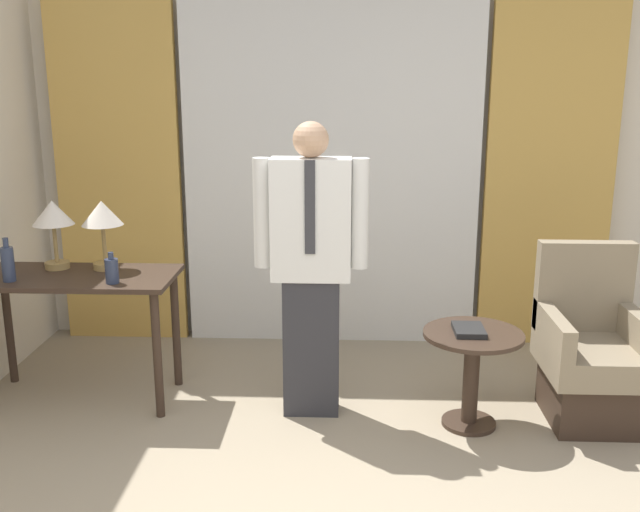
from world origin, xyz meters
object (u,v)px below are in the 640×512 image
object	(u,v)px
desk	(75,295)
table_lamp_right	(102,218)
table_lamp_left	(53,218)
person	(311,261)
bottle_by_lamp	(112,270)
book	(469,330)
bottle_near_edge	(8,263)
side_table	(472,363)
armchair	(590,359)

from	to	relation	value
desk	table_lamp_right	xyz separation A→B (m)	(0.15, 0.14, 0.43)
table_lamp_left	person	world-z (taller)	person
bottle_by_lamp	book	size ratio (longest dim) A/B	0.81
person	bottle_by_lamp	bearing A→B (deg)	-177.90
desk	table_lamp_right	size ratio (longest dim) A/B	2.86
bottle_by_lamp	table_lamp_right	bearing A→B (deg)	114.88
desk	person	distance (m)	1.43
bottle_near_edge	book	bearing A→B (deg)	-2.40
bottle_near_edge	bottle_by_lamp	bearing A→B (deg)	-1.30
table_lamp_left	side_table	xyz separation A→B (m)	(2.45, -0.39, -0.72)
table_lamp_left	table_lamp_right	bearing A→B (deg)	0.00
desk	table_lamp_left	xyz separation A→B (m)	(-0.15, 0.14, 0.43)
side_table	armchair	bearing A→B (deg)	10.66
bottle_by_lamp	table_lamp_left	bearing A→B (deg)	145.50
bottle_by_lamp	armchair	size ratio (longest dim) A/B	0.18
person	table_lamp_right	bearing A→B (deg)	168.35
armchair	desk	bearing A→B (deg)	177.66
table_lamp_right	book	distance (m)	2.22
table_lamp_right	desk	bearing A→B (deg)	-136.74
table_lamp_right	book	xyz separation A→B (m)	(2.12, -0.39, -0.53)
table_lamp_right	person	bearing A→B (deg)	-11.65
bottle_near_edge	side_table	xyz separation A→B (m)	(2.61, -0.11, -0.51)
table_lamp_left	book	xyz separation A→B (m)	(2.42, -0.39, -0.53)
bottle_near_edge	book	distance (m)	2.60
desk	table_lamp_right	world-z (taller)	table_lamp_right
bottle_near_edge	side_table	bearing A→B (deg)	-2.31
desk	side_table	size ratio (longest dim) A/B	2.15
desk	bottle_by_lamp	size ratio (longest dim) A/B	6.67
desk	bottle_by_lamp	xyz separation A→B (m)	(0.29, -0.16, 0.20)
bottle_near_edge	table_lamp_right	bearing A→B (deg)	32.03
person	side_table	world-z (taller)	person
table_lamp_left	book	distance (m)	2.51
table_lamp_right	book	bearing A→B (deg)	-10.52
side_table	person	bearing A→B (deg)	171.58
book	bottle_by_lamp	bearing A→B (deg)	177.27
table_lamp_right	bottle_by_lamp	world-z (taller)	table_lamp_right
table_lamp_left	book	size ratio (longest dim) A/B	1.89
bottle_by_lamp	person	xyz separation A→B (m)	(1.12, 0.04, 0.06)
bottle_near_edge	side_table	distance (m)	2.66
bottle_by_lamp	side_table	bearing A→B (deg)	-2.61
desk	book	distance (m)	2.29
book	side_table	bearing A→B (deg)	6.39
table_lamp_left	side_table	world-z (taller)	table_lamp_left
desk	side_table	distance (m)	2.33
table_lamp_left	armchair	world-z (taller)	table_lamp_left
person	book	xyz separation A→B (m)	(0.87, -0.14, -0.35)
table_lamp_right	bottle_by_lamp	distance (m)	0.41
person	armchair	size ratio (longest dim) A/B	1.70
side_table	table_lamp_right	bearing A→B (deg)	169.69
desk	armchair	xyz separation A→B (m)	(2.99, -0.12, -0.30)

